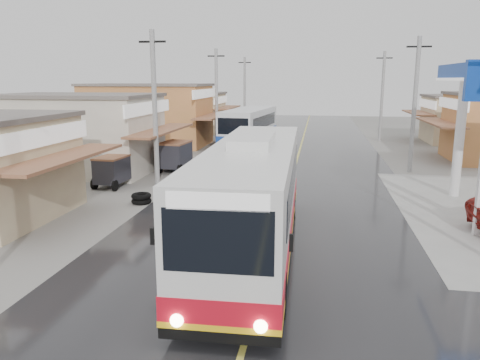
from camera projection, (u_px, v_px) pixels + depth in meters
The scene contains 12 objects.
ground at pixel (270, 253), 15.26m from camera, with size 120.00×120.00×0.00m, color slate.
road at pixel (295, 168), 29.72m from camera, with size 12.00×90.00×0.02m, color black.
centre_line at pixel (295, 168), 29.72m from camera, with size 0.15×90.00×0.01m, color #D8CC4C.
shopfronts_left at pixel (121, 156), 34.71m from camera, with size 11.00×44.00×5.20m, color tan, non-canonical shape.
utility_poles_left at pixel (192, 163), 31.82m from camera, with size 1.60×50.00×8.00m, color gray, non-canonical shape.
utility_poles_right at pixel (409, 172), 28.60m from camera, with size 1.60×36.00×8.00m, color gray, non-canonical shape.
coach_bus at pixel (253, 197), 15.03m from camera, with size 3.02×12.27×3.81m.
second_bus at pixel (249, 127), 37.95m from camera, with size 3.56×9.87×3.21m.
cyclist at pixel (221, 180), 22.92m from camera, with size 0.76×1.98×2.11m.
tricycle_near at pixel (175, 155), 28.47m from camera, with size 1.78×2.53×1.85m.
tricycle_far at pixel (112, 170), 24.41m from camera, with size 1.50×2.20×1.63m.
tyre_stack at pixel (141, 198), 21.30m from camera, with size 0.91×0.91×0.47m.
Camera 1 is at (1.40, -14.39, 5.54)m, focal length 35.00 mm.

